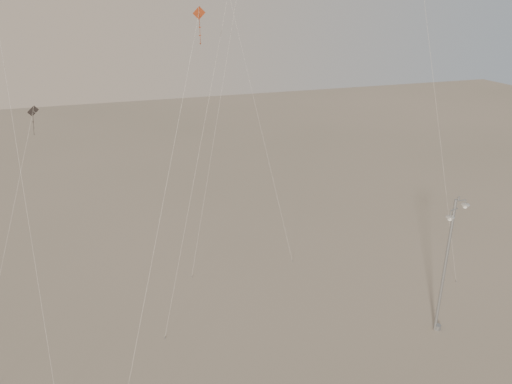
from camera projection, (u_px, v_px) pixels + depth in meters
name	position (u px, v px, depth m)	size (l,w,h in m)	color
ground	(292.00, 367.00, 31.18)	(160.00, 160.00, 0.00)	gray
street_lamp	(447.00, 262.00, 33.08)	(1.60, 0.67, 8.55)	#93969B
kite_3	(178.00, 125.00, 25.91)	(6.82, 8.43, 18.77)	maroon
kite_4	(425.00, 13.00, 34.57)	(4.83, 2.92, 25.00)	black
kite_6	(22.00, 168.00, 32.65)	(4.61, 10.38, 12.98)	black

